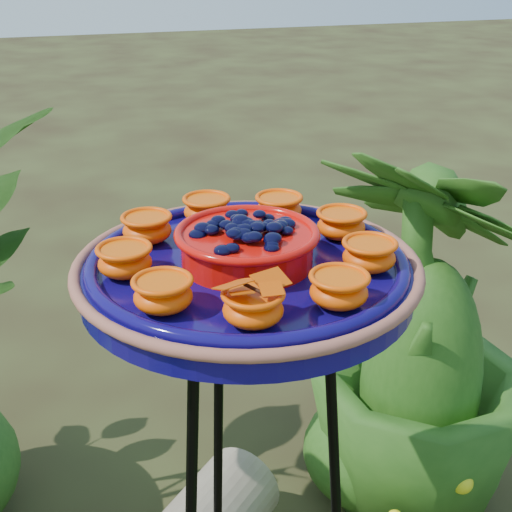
% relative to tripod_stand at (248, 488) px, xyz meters
% --- Properties ---
extents(tripod_stand, '(0.36, 0.37, 0.89)m').
position_rel_tripod_stand_xyz_m(tripod_stand, '(0.00, 0.00, 0.00)').
color(tripod_stand, black).
rests_on(tripod_stand, ground).
extents(feeder_dish, '(0.50, 0.50, 0.11)m').
position_rel_tripod_stand_xyz_m(feeder_dish, '(-0.00, -0.00, 0.39)').
color(feeder_dish, '#0D0753').
rests_on(feeder_dish, tripod_stand).
extents(shrub_back_right, '(0.74, 0.74, 0.95)m').
position_rel_tripod_stand_xyz_m(shrub_back_right, '(0.55, 0.42, -0.07)').
color(shrub_back_right, '#265216').
rests_on(shrub_back_right, ground).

